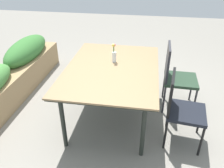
{
  "coord_description": "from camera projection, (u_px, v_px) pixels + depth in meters",
  "views": [
    {
      "loc": [
        -2.68,
        -0.37,
        2.09
      ],
      "look_at": [
        -0.05,
        0.06,
        0.52
      ],
      "focal_mm": 36.41,
      "sensor_mm": 36.0,
      "label": 1
    }
  ],
  "objects": [
    {
      "name": "chair_near_right",
      "position": [
        175.0,
        74.0,
        3.28
      ],
      "size": [
        0.48,
        0.48,
        0.98
      ],
      "rotation": [
        0.0,
        0.0,
        3.11
      ],
      "color": "#243C29",
      "rests_on": "ground"
    },
    {
      "name": "chair_near_left",
      "position": [
        180.0,
        106.0,
        2.67
      ],
      "size": [
        0.49,
        0.49,
        0.91
      ],
      "rotation": [
        0.0,
        0.0,
        3.02
      ],
      "color": "black",
      "rests_on": "ground"
    },
    {
      "name": "potted_plant",
      "position": [
        100.0,
        56.0,
        4.59
      ],
      "size": [
        0.26,
        0.26,
        0.5
      ],
      "color": "#9E6047",
      "rests_on": "ground"
    },
    {
      "name": "ground_plane",
      "position": [
        117.0,
        113.0,
        3.39
      ],
      "size": [
        12.0,
        12.0,
        0.0
      ],
      "primitive_type": "plane",
      "color": "gray"
    },
    {
      "name": "dining_table",
      "position": [
        112.0,
        71.0,
        3.0
      ],
      "size": [
        1.66,
        1.2,
        0.77
      ],
      "color": "#8C704C",
      "rests_on": "ground"
    },
    {
      "name": "flower_vase",
      "position": [
        114.0,
        54.0,
        3.07
      ],
      "size": [
        0.06,
        0.06,
        0.26
      ],
      "color": "silver",
      "rests_on": "dining_table"
    },
    {
      "name": "planter_box",
      "position": [
        10.0,
        77.0,
        3.62
      ],
      "size": [
        2.83,
        0.49,
        0.76
      ],
      "color": "#9E7F56",
      "rests_on": "ground"
    }
  ]
}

